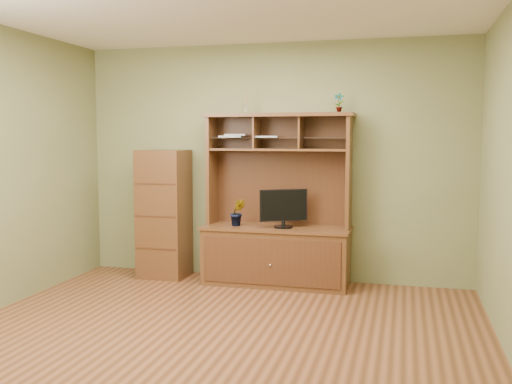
% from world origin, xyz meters
% --- Properties ---
extents(room, '(4.54, 4.04, 2.74)m').
position_xyz_m(room, '(0.00, 0.00, 1.35)').
color(room, '#512D17').
rests_on(room, ground).
extents(media_hutch, '(1.66, 0.61, 1.90)m').
position_xyz_m(media_hutch, '(0.11, 1.73, 0.52)').
color(media_hutch, '#4A2815').
rests_on(media_hutch, room).
extents(monitor, '(0.48, 0.30, 0.42)m').
position_xyz_m(monitor, '(0.21, 1.65, 0.87)').
color(monitor, black).
rests_on(monitor, media_hutch).
extents(orchid_plant, '(0.20, 0.18, 0.30)m').
position_xyz_m(orchid_plant, '(-0.32, 1.65, 0.80)').
color(orchid_plant, '#34551D').
rests_on(orchid_plant, media_hutch).
extents(top_plant, '(0.12, 0.08, 0.21)m').
position_xyz_m(top_plant, '(0.77, 1.80, 2.01)').
color(top_plant, '#2F6C25').
rests_on(top_plant, media_hutch).
extents(reed_diffuser, '(0.05, 0.05, 0.27)m').
position_xyz_m(reed_diffuser, '(-0.26, 1.80, 2.01)').
color(reed_diffuser, silver).
rests_on(reed_diffuser, media_hutch).
extents(magazines, '(0.70, 0.23, 0.04)m').
position_xyz_m(magazines, '(-0.28, 1.80, 1.65)').
color(magazines, silver).
rests_on(magazines, media_hutch).
extents(side_cabinet, '(0.53, 0.48, 1.49)m').
position_xyz_m(side_cabinet, '(-1.25, 1.74, 0.74)').
color(side_cabinet, '#4A2815').
rests_on(side_cabinet, room).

